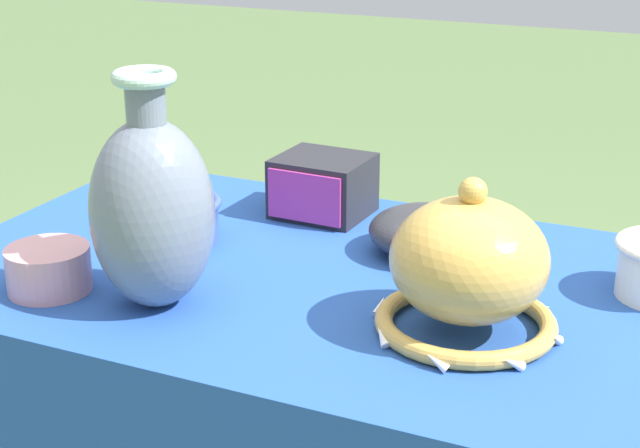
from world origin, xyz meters
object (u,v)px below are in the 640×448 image
(vase_dome_bell, at_px, (468,270))
(cup_wide_cobalt, at_px, (180,218))
(mosaic_tile_box, at_px, (323,186))
(vase_tall_bulbous, at_px, (152,209))
(pot_squat_rose, at_px, (49,269))
(bowl_shallow_charcoal, at_px, (425,231))

(vase_dome_bell, bearing_deg, cup_wide_cobalt, 166.86)
(vase_dome_bell, distance_m, cup_wide_cobalt, 0.48)
(vase_dome_bell, height_order, cup_wide_cobalt, vase_dome_bell)
(mosaic_tile_box, bearing_deg, vase_tall_bulbous, -95.36)
(cup_wide_cobalt, distance_m, pot_squat_rose, 0.23)
(mosaic_tile_box, height_order, bowl_shallow_charcoal, mosaic_tile_box)
(vase_dome_bell, height_order, mosaic_tile_box, vase_dome_bell)
(vase_dome_bell, height_order, bowl_shallow_charcoal, vase_dome_bell)
(vase_tall_bulbous, bearing_deg, pot_squat_rose, -171.30)
(vase_tall_bulbous, xyz_separation_m, mosaic_tile_box, (0.05, 0.39, -0.08))
(mosaic_tile_box, height_order, pot_squat_rose, mosaic_tile_box)
(cup_wide_cobalt, bearing_deg, bowl_shallow_charcoal, 16.85)
(mosaic_tile_box, bearing_deg, bowl_shallow_charcoal, -21.78)
(vase_tall_bulbous, xyz_separation_m, pot_squat_rose, (-0.15, -0.02, -0.10))
(mosaic_tile_box, relative_size, cup_wide_cobalt, 1.15)
(cup_wide_cobalt, height_order, pot_squat_rose, cup_wide_cobalt)
(vase_dome_bell, distance_m, bowl_shallow_charcoal, 0.25)
(bowl_shallow_charcoal, bearing_deg, vase_dome_bell, -59.94)
(vase_tall_bulbous, distance_m, mosaic_tile_box, 0.40)
(vase_dome_bell, relative_size, bowl_shallow_charcoal, 1.42)
(vase_tall_bulbous, distance_m, pot_squat_rose, 0.18)
(vase_tall_bulbous, relative_size, pot_squat_rose, 2.73)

